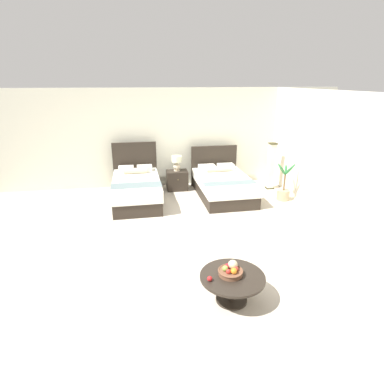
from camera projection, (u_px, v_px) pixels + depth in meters
ground_plane at (194, 235)px, 6.38m from camera, size 9.72×10.36×0.02m
wall_back at (174, 138)px, 9.06m from camera, size 9.72×0.12×2.74m
wall_side_right at (332, 158)px, 6.77m from camera, size 0.12×5.96×2.74m
bed_near_window at (137, 188)px, 8.03m from camera, size 1.22×2.16×1.33m
bed_near_corner at (223, 185)px, 8.39m from camera, size 1.35×2.18×1.16m
nightstand at (177, 180)px, 8.90m from camera, size 0.59×0.45×0.54m
table_lamp at (177, 162)px, 8.74m from camera, size 0.28×0.28×0.42m
coffee_table at (232, 281)px, 4.37m from camera, size 0.90×0.90×0.40m
fruit_bowl at (231, 270)px, 4.35m from camera, size 0.35×0.35×0.19m
loose_apple at (210, 279)px, 4.22m from camera, size 0.07×0.07×0.07m
floor_lamp_corner at (271, 166)px, 8.87m from camera, size 0.21×0.21×1.30m
potted_palm at (284, 190)px, 8.14m from camera, size 0.52×0.43×0.97m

